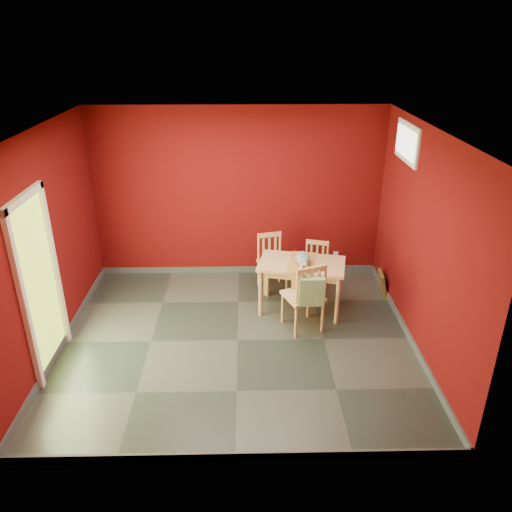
{
  "coord_description": "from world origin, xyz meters",
  "views": [
    {
      "loc": [
        0.12,
        -5.45,
        3.71
      ],
      "look_at": [
        0.25,
        0.45,
        1.0
      ],
      "focal_mm": 35.0,
      "sensor_mm": 36.0,
      "label": 1
    }
  ],
  "objects_px": {
    "chair_far_left": "(272,261)",
    "chair_far_right": "(315,267)",
    "cat": "(303,256)",
    "dining_table": "(302,269)",
    "picture_frame": "(382,283)",
    "chair_near": "(305,295)",
    "tote_bag": "(312,292)"
  },
  "relations": [
    {
      "from": "dining_table",
      "to": "chair_far_right",
      "type": "xyz_separation_m",
      "value": [
        0.27,
        0.52,
        -0.24
      ]
    },
    {
      "from": "chair_far_left",
      "to": "tote_bag",
      "type": "distance_m",
      "value": 1.49
    },
    {
      "from": "dining_table",
      "to": "picture_frame",
      "type": "height_order",
      "value": "dining_table"
    },
    {
      "from": "chair_near",
      "to": "cat",
      "type": "xyz_separation_m",
      "value": [
        0.02,
        0.5,
        0.34
      ]
    },
    {
      "from": "tote_bag",
      "to": "chair_far_right",
      "type": "bearing_deg",
      "value": 79.91
    },
    {
      "from": "chair_far_left",
      "to": "chair_far_right",
      "type": "height_order",
      "value": "chair_far_left"
    },
    {
      "from": "chair_far_right",
      "to": "tote_bag",
      "type": "xyz_separation_m",
      "value": [
        -0.22,
        -1.26,
        0.28
      ]
    },
    {
      "from": "chair_far_left",
      "to": "cat",
      "type": "bearing_deg",
      "value": -60.54
    },
    {
      "from": "dining_table",
      "to": "picture_frame",
      "type": "bearing_deg",
      "value": 18.3
    },
    {
      "from": "chair_far_right",
      "to": "picture_frame",
      "type": "xyz_separation_m",
      "value": [
        1.02,
        -0.09,
        -0.23
      ]
    },
    {
      "from": "chair_far_left",
      "to": "cat",
      "type": "height_order",
      "value": "cat"
    },
    {
      "from": "tote_bag",
      "to": "cat",
      "type": "xyz_separation_m",
      "value": [
        -0.04,
        0.72,
        0.16
      ]
    },
    {
      "from": "dining_table",
      "to": "chair_near",
      "type": "relative_size",
      "value": 1.31
    },
    {
      "from": "chair_near",
      "to": "cat",
      "type": "height_order",
      "value": "chair_near"
    },
    {
      "from": "chair_far_left",
      "to": "cat",
      "type": "distance_m",
      "value": 0.89
    },
    {
      "from": "chair_far_right",
      "to": "cat",
      "type": "distance_m",
      "value": 0.75
    },
    {
      "from": "dining_table",
      "to": "chair_far_left",
      "type": "bearing_deg",
      "value": 119.71
    },
    {
      "from": "chair_far_left",
      "to": "chair_far_right",
      "type": "xyz_separation_m",
      "value": [
        0.65,
        -0.15,
        -0.04
      ]
    },
    {
      "from": "chair_near",
      "to": "picture_frame",
      "type": "distance_m",
      "value": 1.64
    },
    {
      "from": "chair_far_left",
      "to": "picture_frame",
      "type": "relative_size",
      "value": 2.42
    },
    {
      "from": "chair_far_right",
      "to": "cat",
      "type": "height_order",
      "value": "cat"
    },
    {
      "from": "picture_frame",
      "to": "cat",
      "type": "bearing_deg",
      "value": -160.58
    },
    {
      "from": "dining_table",
      "to": "chair_far_right",
      "type": "relative_size",
      "value": 1.63
    },
    {
      "from": "tote_bag",
      "to": "picture_frame",
      "type": "distance_m",
      "value": 1.78
    },
    {
      "from": "dining_table",
      "to": "cat",
      "type": "relative_size",
      "value": 3.05
    },
    {
      "from": "chair_far_left",
      "to": "chair_near",
      "type": "height_order",
      "value": "chair_near"
    },
    {
      "from": "chair_near",
      "to": "picture_frame",
      "type": "height_order",
      "value": "chair_near"
    },
    {
      "from": "chair_far_right",
      "to": "cat",
      "type": "relative_size",
      "value": 1.87
    },
    {
      "from": "chair_far_right",
      "to": "chair_near",
      "type": "distance_m",
      "value": 1.08
    },
    {
      "from": "chair_far_left",
      "to": "chair_far_right",
      "type": "bearing_deg",
      "value": -12.53
    },
    {
      "from": "dining_table",
      "to": "tote_bag",
      "type": "relative_size",
      "value": 2.91
    },
    {
      "from": "dining_table",
      "to": "tote_bag",
      "type": "height_order",
      "value": "tote_bag"
    }
  ]
}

